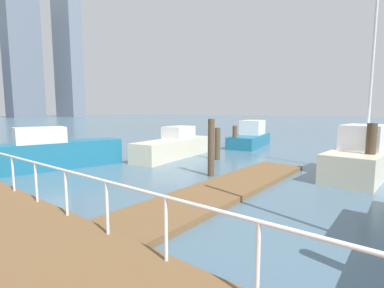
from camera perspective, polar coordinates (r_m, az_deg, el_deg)
ground_plane at (r=19.18m, az=-32.13°, el=-2.61°), size 300.00×300.00×0.00m
floating_dock at (r=9.86m, az=6.62°, el=-9.15°), size 10.73×2.00×0.18m
boardwalk_railing at (r=5.68m, az=-17.06°, el=-9.45°), size 0.06×25.18×1.08m
dock_piling_0 at (r=11.92m, az=3.93°, el=-0.75°), size 0.28×0.28×2.46m
dock_piling_1 at (r=20.06m, az=8.73°, el=1.23°), size 0.33×0.33×1.74m
dock_piling_3 at (r=12.58m, az=32.64°, el=-1.71°), size 0.35×0.35×2.33m
dock_piling_4 at (r=15.99m, az=5.23°, el=0.05°), size 0.32×0.32×1.84m
moored_boat_0 at (r=16.80m, az=-3.73°, el=-0.41°), size 6.21×2.41×1.84m
moored_boat_1 at (r=22.88m, az=11.91°, el=1.50°), size 6.36×3.10×2.02m
moored_boat_3 at (r=14.75m, az=31.88°, el=-1.99°), size 7.50×2.33×7.71m
moored_boat_5 at (r=15.05m, az=-26.13°, el=-1.55°), size 6.19×2.73×2.03m
skyline_tower_4 at (r=138.81m, az=-31.33°, el=14.65°), size 12.86×8.53×48.10m
skyline_tower_5 at (r=147.48m, az=-24.27°, el=21.16°), size 7.58×13.84×81.55m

